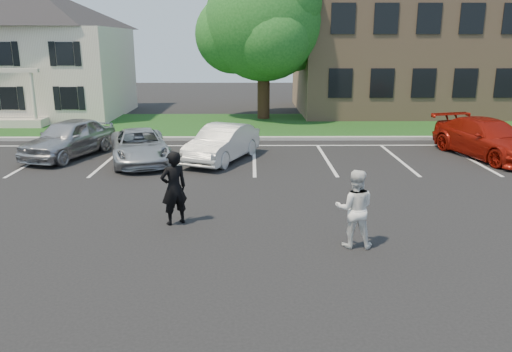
% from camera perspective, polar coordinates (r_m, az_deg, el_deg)
% --- Properties ---
extents(ground_plane, '(90.00, 90.00, 0.00)m').
position_cam_1_polar(ground_plane, '(11.65, 0.05, -7.24)').
color(ground_plane, black).
rests_on(ground_plane, ground).
extents(curb, '(40.00, 0.30, 0.15)m').
position_cam_1_polar(curb, '(23.19, -0.27, 4.32)').
color(curb, '#969691').
rests_on(curb, ground).
extents(grass_strip, '(44.00, 8.00, 0.08)m').
position_cam_1_polar(grass_strip, '(27.13, -0.31, 5.84)').
color(grass_strip, '#0F3E10').
rests_on(grass_strip, ground).
extents(stall_lines, '(34.00, 5.36, 0.01)m').
position_cam_1_polar(stall_lines, '(20.28, 3.74, 2.50)').
color(stall_lines, silver).
rests_on(stall_lines, ground).
extents(house, '(10.30, 9.22, 7.60)m').
position_cam_1_polar(house, '(33.34, -23.93, 12.86)').
color(house, beige).
rests_on(house, ground).
extents(office_building, '(22.40, 10.40, 8.30)m').
position_cam_1_polar(office_building, '(35.68, 23.43, 13.52)').
color(office_building, '#9E7C5D').
rests_on(office_building, ground).
extents(tree, '(7.80, 7.20, 8.80)m').
position_cam_1_polar(tree, '(29.17, 1.07, 16.95)').
color(tree, black).
rests_on(tree, ground).
extents(man_black_suit, '(0.81, 0.74, 1.87)m').
position_cam_1_polar(man_black_suit, '(12.48, -9.37, -1.36)').
color(man_black_suit, black).
rests_on(man_black_suit, ground).
extents(man_white_shirt, '(0.93, 0.77, 1.76)m').
position_cam_1_polar(man_white_shirt, '(11.19, 11.20, -3.68)').
color(man_white_shirt, white).
rests_on(man_white_shirt, ground).
extents(car_silver_west, '(3.10, 4.74, 1.50)m').
position_cam_1_polar(car_silver_west, '(21.02, -20.59, 4.09)').
color(car_silver_west, '#A9A9AE').
rests_on(car_silver_west, ground).
extents(car_silver_minivan, '(3.17, 4.78, 1.22)m').
position_cam_1_polar(car_silver_minivan, '(19.31, -13.15, 3.33)').
color(car_silver_minivan, '#A6A8AD').
rests_on(car_silver_minivan, ground).
extents(car_white_sedan, '(2.93, 4.35, 1.36)m').
position_cam_1_polar(car_white_sedan, '(19.09, -3.88, 3.77)').
color(car_white_sedan, silver).
rests_on(car_white_sedan, ground).
extents(car_red_compact, '(3.35, 5.50, 1.49)m').
position_cam_1_polar(car_red_compact, '(21.61, 24.96, 3.90)').
color(car_red_compact, maroon).
rests_on(car_red_compact, ground).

